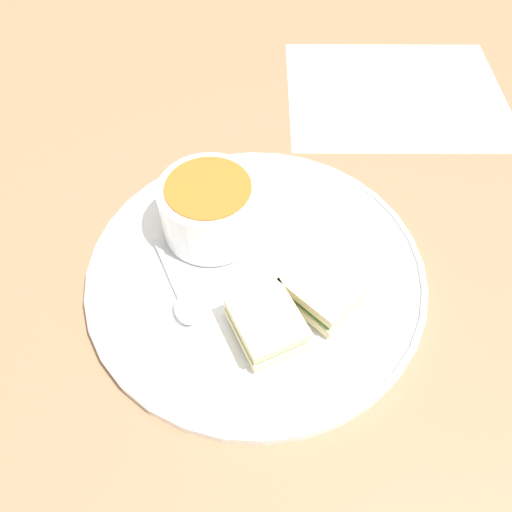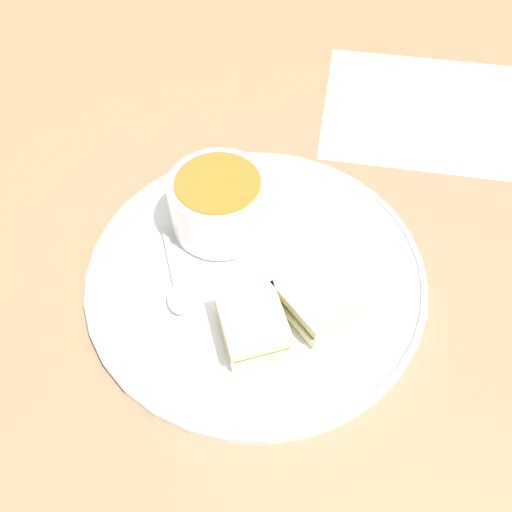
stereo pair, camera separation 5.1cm
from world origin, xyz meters
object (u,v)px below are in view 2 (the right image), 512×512
Objects in this scene: sandwich_half_near at (253,324)px; sandwich_half_far at (315,300)px; soup_bowl at (219,203)px; spoon at (178,292)px.

sandwich_half_near is 1.04× the size of sandwich_half_far.
soup_bowl is 0.11m from spoon.
sandwich_half_near is at bearing 144.21° from sandwich_half_far.
soup_bowl is 1.13× the size of spoon.
soup_bowl reaches higher than sandwich_half_near.
soup_bowl is 0.15m from sandwich_half_far.
sandwich_half_far is at bearing -108.64° from soup_bowl.
spoon is (-0.10, -0.01, -0.03)m from soup_bowl.
spoon is 0.14m from sandwich_half_far.
sandwich_half_near reaches higher than spoon.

